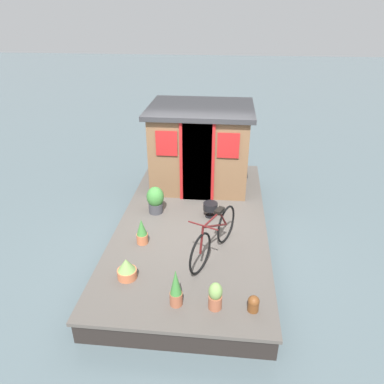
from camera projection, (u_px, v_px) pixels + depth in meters
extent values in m
plane|color=#4C5B60|center=(193.00, 237.00, 7.33)|extent=(60.00, 60.00, 0.00)
cube|color=#4C4742|center=(193.00, 220.00, 7.14)|extent=(5.58, 2.81, 0.06)
cube|color=black|center=(193.00, 230.00, 7.24)|extent=(5.47, 2.76, 0.37)
cube|color=brown|center=(200.00, 148.00, 8.23)|extent=(1.72, 2.07, 1.70)
cube|color=#28282B|center=(201.00, 109.00, 7.82)|extent=(1.92, 2.27, 0.10)
cube|color=maroon|center=(197.00, 163.00, 7.46)|extent=(0.04, 0.60, 1.70)
cube|color=maroon|center=(197.00, 161.00, 7.43)|extent=(0.03, 0.72, 1.80)
cube|color=maroon|center=(228.00, 146.00, 7.22)|extent=(0.03, 0.44, 0.52)
cube|color=maroon|center=(167.00, 144.00, 7.33)|extent=(0.03, 0.44, 0.52)
torus|color=black|center=(200.00, 253.00, 5.58)|extent=(0.64, 0.30, 0.68)
torus|color=black|center=(226.00, 224.00, 6.33)|extent=(0.64, 0.30, 0.68)
cylinder|color=#4C1414|center=(215.00, 226.00, 5.89)|extent=(0.84, 0.39, 0.47)
cylinder|color=#4C1414|center=(212.00, 220.00, 5.68)|extent=(0.54, 0.26, 0.06)
cylinder|color=#4C1414|center=(223.00, 218.00, 6.12)|extent=(0.32, 0.17, 0.42)
cylinder|color=#4C1414|center=(202.00, 241.00, 5.52)|extent=(0.12, 0.08, 0.44)
cube|color=black|center=(219.00, 211.00, 5.89)|extent=(0.22, 0.17, 0.06)
cylinder|color=#4C1414|center=(203.00, 226.00, 5.43)|extent=(0.22, 0.47, 0.02)
cylinder|color=#B2603D|center=(127.00, 274.00, 5.57)|extent=(0.30, 0.30, 0.15)
cone|color=#70934C|center=(126.00, 265.00, 5.49)|extent=(0.27, 0.27, 0.20)
cylinder|color=#935138|center=(176.00, 299.00, 5.06)|extent=(0.18, 0.18, 0.20)
cone|color=#387533|center=(176.00, 282.00, 4.92)|extent=(0.16, 0.16, 0.40)
cylinder|color=#38383D|center=(156.00, 208.00, 7.32)|extent=(0.28, 0.28, 0.21)
ellipsoid|color=#387533|center=(155.00, 197.00, 7.21)|extent=(0.34, 0.34, 0.41)
cylinder|color=#B2603D|center=(142.00, 238.00, 6.38)|extent=(0.20, 0.20, 0.18)
cone|color=#387533|center=(141.00, 227.00, 6.27)|extent=(0.18, 0.18, 0.30)
cylinder|color=#935138|center=(215.00, 302.00, 5.00)|extent=(0.19, 0.19, 0.20)
ellipsoid|color=#70934C|center=(215.00, 291.00, 4.91)|extent=(0.19, 0.19, 0.26)
cylinder|color=black|center=(210.00, 206.00, 7.11)|extent=(0.28, 0.28, 0.14)
cylinder|color=black|center=(210.00, 213.00, 7.18)|extent=(0.04, 0.04, 0.16)
cylinder|color=black|center=(210.00, 216.00, 7.21)|extent=(0.20, 0.20, 0.02)
cylinder|color=brown|center=(253.00, 306.00, 4.96)|extent=(0.15, 0.15, 0.16)
sphere|color=brown|center=(254.00, 301.00, 4.93)|extent=(0.16, 0.16, 0.16)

